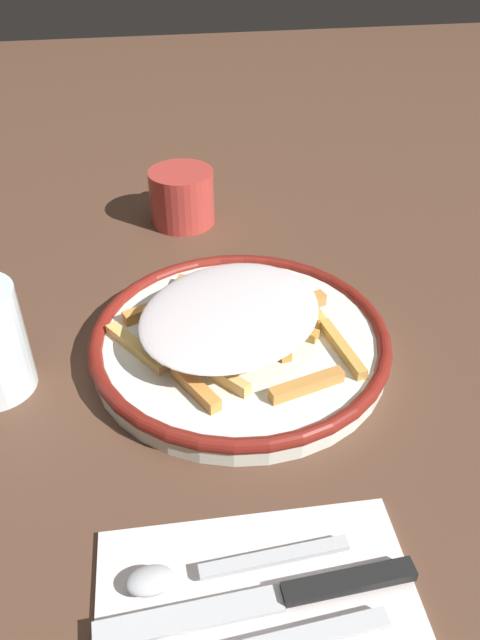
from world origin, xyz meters
TOP-DOWN VIEW (x-y plane):
  - ground_plane at (0.00, 0.00)m, footprint 2.60×2.60m
  - plate at (0.00, 0.00)m, footprint 0.29×0.29m
  - fries_heap at (-0.00, 0.01)m, footprint 0.24×0.24m
  - napkin at (-0.26, 0.03)m, footprint 0.15×0.21m
  - knife at (-0.26, 0.01)m, footprint 0.03×0.21m
  - spoon at (-0.23, 0.06)m, footprint 0.02×0.15m
  - coffee_mug at (0.28, 0.03)m, footprint 0.11×0.08m

SIDE VIEW (x-z plane):
  - ground_plane at x=0.00m, z-range 0.00..0.00m
  - napkin at x=-0.26m, z-range 0.00..0.01m
  - knife at x=-0.26m, z-range 0.01..0.02m
  - spoon at x=-0.23m, z-range 0.01..0.02m
  - plate at x=0.00m, z-range 0.00..0.03m
  - coffee_mug at x=0.28m, z-range 0.00..0.07m
  - fries_heap at x=0.00m, z-range 0.02..0.06m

